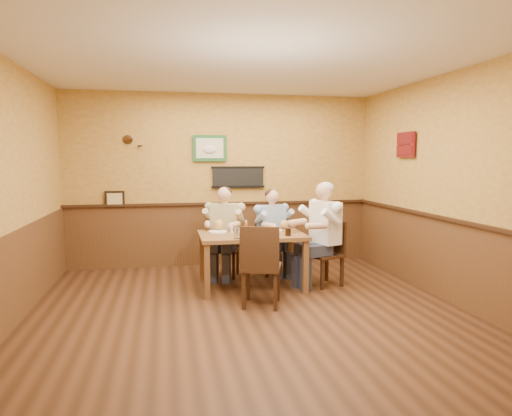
{
  "coord_description": "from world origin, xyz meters",
  "views": [
    {
      "loc": [
        -0.91,
        -4.96,
        1.76
      ],
      "look_at": [
        0.26,
        0.95,
        1.1
      ],
      "focal_mm": 32.0,
      "sensor_mm": 36.0,
      "label": 1
    }
  ],
  "objects_px": {
    "chair_near_side": "(261,265)",
    "diner_blue_polo": "(271,236)",
    "diner_white_elder": "(325,239)",
    "diner_tan_shirt": "(225,237)",
    "chair_right_end": "(325,253)",
    "salt_shaker": "(232,230)",
    "pepper_shaker": "(240,231)",
    "water_glass_mid": "(256,233)",
    "hot_sauce_bottle": "(246,227)",
    "chair_back_left": "(225,249)",
    "chair_back_right": "(271,247)",
    "dining_table": "(252,240)",
    "cola_tumbler": "(288,232)",
    "water_glass_left": "(238,233)"
  },
  "relations": [
    {
      "from": "chair_near_side",
      "to": "diner_blue_polo",
      "type": "xyz_separation_m",
      "value": [
        0.46,
        1.45,
        0.09
      ]
    },
    {
      "from": "dining_table",
      "to": "chair_back_left",
      "type": "bearing_deg",
      "value": 112.2
    },
    {
      "from": "chair_back_right",
      "to": "diner_white_elder",
      "type": "height_order",
      "value": "diner_white_elder"
    },
    {
      "from": "chair_near_side",
      "to": "diner_blue_polo",
      "type": "height_order",
      "value": "diner_blue_polo"
    },
    {
      "from": "chair_right_end",
      "to": "diner_blue_polo",
      "type": "xyz_separation_m",
      "value": [
        -0.58,
        0.76,
        0.13
      ]
    },
    {
      "from": "diner_blue_polo",
      "to": "water_glass_mid",
      "type": "xyz_separation_m",
      "value": [
        -0.43,
        -0.97,
        0.22
      ]
    },
    {
      "from": "dining_table",
      "to": "water_glass_mid",
      "type": "distance_m",
      "value": 0.31
    },
    {
      "from": "chair_back_left",
      "to": "hot_sauce_bottle",
      "type": "bearing_deg",
      "value": -52.49
    },
    {
      "from": "chair_back_right",
      "to": "chair_near_side",
      "type": "bearing_deg",
      "value": -123.1
    },
    {
      "from": "diner_white_elder",
      "to": "water_glass_mid",
      "type": "height_order",
      "value": "diner_white_elder"
    },
    {
      "from": "chair_back_right",
      "to": "hot_sauce_bottle",
      "type": "relative_size",
      "value": 5.1
    },
    {
      "from": "chair_right_end",
      "to": "cola_tumbler",
      "type": "xyz_separation_m",
      "value": [
        -0.58,
        -0.2,
        0.35
      ]
    },
    {
      "from": "salt_shaker",
      "to": "chair_back_left",
      "type": "bearing_deg",
      "value": 91.51
    },
    {
      "from": "hot_sauce_bottle",
      "to": "salt_shaker",
      "type": "relative_size",
      "value": 1.79
    },
    {
      "from": "chair_back_left",
      "to": "diner_tan_shirt",
      "type": "height_order",
      "value": "diner_tan_shirt"
    },
    {
      "from": "chair_near_side",
      "to": "pepper_shaker",
      "type": "distance_m",
      "value": 0.78
    },
    {
      "from": "chair_back_right",
      "to": "chair_near_side",
      "type": "distance_m",
      "value": 1.52
    },
    {
      "from": "salt_shaker",
      "to": "water_glass_left",
      "type": "bearing_deg",
      "value": -87.74
    },
    {
      "from": "dining_table",
      "to": "chair_back_right",
      "type": "relative_size",
      "value": 1.72
    },
    {
      "from": "chair_back_right",
      "to": "diner_tan_shirt",
      "type": "height_order",
      "value": "diner_tan_shirt"
    },
    {
      "from": "chair_right_end",
      "to": "diner_white_elder",
      "type": "xyz_separation_m",
      "value": [
        0.0,
        0.0,
        0.19
      ]
    },
    {
      "from": "chair_back_left",
      "to": "chair_back_right",
      "type": "height_order",
      "value": "chair_back_left"
    },
    {
      "from": "chair_right_end",
      "to": "chair_near_side",
      "type": "bearing_deg",
      "value": -74.67
    },
    {
      "from": "chair_back_left",
      "to": "diner_tan_shirt",
      "type": "relative_size",
      "value": 0.7
    },
    {
      "from": "water_glass_left",
      "to": "hot_sauce_bottle",
      "type": "xyz_separation_m",
      "value": [
        0.17,
        0.38,
        0.01
      ]
    },
    {
      "from": "diner_white_elder",
      "to": "diner_blue_polo",
      "type": "bearing_deg",
      "value": -160.62
    },
    {
      "from": "chair_back_left",
      "to": "salt_shaker",
      "type": "distance_m",
      "value": 0.69
    },
    {
      "from": "hot_sauce_bottle",
      "to": "salt_shaker",
      "type": "distance_m",
      "value": 0.2
    },
    {
      "from": "dining_table",
      "to": "water_glass_left",
      "type": "height_order",
      "value": "water_glass_left"
    },
    {
      "from": "dining_table",
      "to": "chair_back_right",
      "type": "distance_m",
      "value": 0.86
    },
    {
      "from": "chair_near_side",
      "to": "pepper_shaker",
      "type": "height_order",
      "value": "chair_near_side"
    },
    {
      "from": "hot_sauce_bottle",
      "to": "pepper_shaker",
      "type": "bearing_deg",
      "value": -138.37
    },
    {
      "from": "diner_blue_polo",
      "to": "chair_near_side",
      "type": "bearing_deg",
      "value": -123.1
    },
    {
      "from": "cola_tumbler",
      "to": "salt_shaker",
      "type": "xyz_separation_m",
      "value": [
        -0.69,
        0.36,
        -0.01
      ]
    },
    {
      "from": "dining_table",
      "to": "cola_tumbler",
      "type": "height_order",
      "value": "cola_tumbler"
    },
    {
      "from": "chair_back_left",
      "to": "chair_near_side",
      "type": "relative_size",
      "value": 0.86
    },
    {
      "from": "diner_tan_shirt",
      "to": "chair_near_side",
      "type": "bearing_deg",
      "value": -60.4
    },
    {
      "from": "pepper_shaker",
      "to": "chair_near_side",
      "type": "bearing_deg",
      "value": -78.55
    },
    {
      "from": "chair_right_end",
      "to": "salt_shaker",
      "type": "relative_size",
      "value": 10.12
    },
    {
      "from": "dining_table",
      "to": "diner_tan_shirt",
      "type": "xyz_separation_m",
      "value": [
        -0.27,
        0.67,
        -0.05
      ]
    },
    {
      "from": "salt_shaker",
      "to": "pepper_shaker",
      "type": "distance_m",
      "value": 0.17
    },
    {
      "from": "salt_shaker",
      "to": "pepper_shaker",
      "type": "height_order",
      "value": "same"
    },
    {
      "from": "water_glass_mid",
      "to": "hot_sauce_bottle",
      "type": "relative_size",
      "value": 0.66
    },
    {
      "from": "chair_right_end",
      "to": "salt_shaker",
      "type": "height_order",
      "value": "chair_right_end"
    },
    {
      "from": "chair_right_end",
      "to": "water_glass_mid",
      "type": "bearing_deg",
      "value": -96.4
    },
    {
      "from": "cola_tumbler",
      "to": "pepper_shaker",
      "type": "xyz_separation_m",
      "value": [
        -0.6,
        0.22,
        -0.01
      ]
    },
    {
      "from": "diner_white_elder",
      "to": "hot_sauce_bottle",
      "type": "height_order",
      "value": "diner_white_elder"
    },
    {
      "from": "water_glass_left",
      "to": "water_glass_mid",
      "type": "xyz_separation_m",
      "value": [
        0.25,
        0.06,
        -0.01
      ]
    },
    {
      "from": "chair_near_side",
      "to": "diner_blue_polo",
      "type": "relative_size",
      "value": 0.85
    },
    {
      "from": "chair_back_right",
      "to": "water_glass_left",
      "type": "relative_size",
      "value": 6.12
    }
  ]
}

